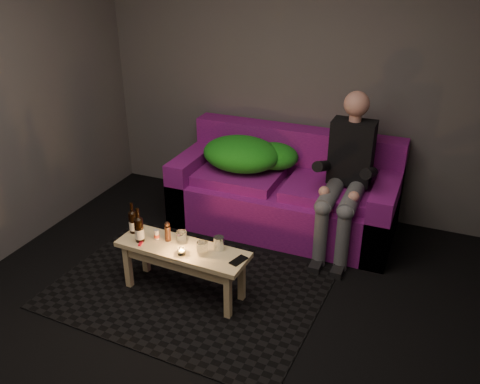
# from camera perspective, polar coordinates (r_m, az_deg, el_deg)

# --- Properties ---
(floor) EXTENTS (4.50, 4.50, 0.00)m
(floor) POSITION_cam_1_polar(r_m,az_deg,el_deg) (3.48, -4.69, -17.21)
(floor) COLOR black
(floor) RESTS_ON ground
(room) EXTENTS (4.50, 4.50, 4.50)m
(room) POSITION_cam_1_polar(r_m,az_deg,el_deg) (3.05, -1.75, 12.01)
(room) COLOR silver
(room) RESTS_ON ground
(rug) EXTENTS (2.05, 1.53, 0.01)m
(rug) POSITION_cam_1_polar(r_m,az_deg,el_deg) (3.99, -5.86, -10.72)
(rug) COLOR black
(rug) RESTS_ON floor
(sofa) EXTENTS (1.99, 0.90, 0.86)m
(sofa) POSITION_cam_1_polar(r_m,az_deg,el_deg) (4.71, 5.14, -0.18)
(sofa) COLOR #6A0F73
(sofa) RESTS_ON floor
(green_blanket) EXTENTS (0.88, 0.60, 0.30)m
(green_blanket) POSITION_cam_1_polar(r_m,az_deg,el_deg) (4.68, 0.84, 4.26)
(green_blanket) COLOR #198818
(green_blanket) RESTS_ON sofa
(person) EXTENTS (0.36, 0.83, 1.33)m
(person) POSITION_cam_1_polar(r_m,az_deg,el_deg) (4.29, 11.85, 2.20)
(person) COLOR black
(person) RESTS_ON sofa
(coffee_table) EXTENTS (1.01, 0.36, 0.41)m
(coffee_table) POSITION_cam_1_polar(r_m,az_deg,el_deg) (3.77, -6.44, -7.12)
(coffee_table) COLOR #D9C17F
(coffee_table) RESTS_ON rug
(beer_bottle_a) EXTENTS (0.06, 0.06, 0.25)m
(beer_bottle_a) POSITION_cam_1_polar(r_m,az_deg,el_deg) (3.93, -11.93, -3.27)
(beer_bottle_a) COLOR black
(beer_bottle_a) RESTS_ON coffee_table
(beer_bottle_b) EXTENTS (0.07, 0.07, 0.27)m
(beer_bottle_b) POSITION_cam_1_polar(r_m,az_deg,el_deg) (3.80, -11.27, -4.11)
(beer_bottle_b) COLOR black
(beer_bottle_b) RESTS_ON coffee_table
(salt_shaker) EXTENTS (0.04, 0.04, 0.08)m
(salt_shaker) POSITION_cam_1_polar(r_m,az_deg,el_deg) (3.83, -9.34, -4.75)
(salt_shaker) COLOR silver
(salt_shaker) RESTS_ON coffee_table
(pepper_mill) EXTENTS (0.05, 0.05, 0.12)m
(pepper_mill) POSITION_cam_1_polar(r_m,az_deg,el_deg) (3.79, -8.11, -4.64)
(pepper_mill) COLOR black
(pepper_mill) RESTS_ON coffee_table
(tumbler_back) EXTENTS (0.09, 0.09, 0.09)m
(tumbler_back) POSITION_cam_1_polar(r_m,az_deg,el_deg) (3.76, -6.57, -5.05)
(tumbler_back) COLOR white
(tumbler_back) RESTS_ON coffee_table
(tealight) EXTENTS (0.06, 0.06, 0.04)m
(tealight) POSITION_cam_1_polar(r_m,az_deg,el_deg) (3.64, -6.57, -6.67)
(tealight) COLOR white
(tealight) RESTS_ON coffee_table
(tumbler_front) EXTENTS (0.09, 0.09, 0.10)m
(tumbler_front) POSITION_cam_1_polar(r_m,az_deg,el_deg) (3.61, -4.24, -6.33)
(tumbler_front) COLOR white
(tumbler_front) RESTS_ON coffee_table
(steel_cup) EXTENTS (0.09, 0.09, 0.10)m
(steel_cup) POSITION_cam_1_polar(r_m,az_deg,el_deg) (3.65, -2.39, -5.78)
(steel_cup) COLOR silver
(steel_cup) RESTS_ON coffee_table
(smartphone) EXTENTS (0.11, 0.15, 0.01)m
(smartphone) POSITION_cam_1_polar(r_m,az_deg,el_deg) (3.55, -0.16, -7.70)
(smartphone) COLOR black
(smartphone) RESTS_ON coffee_table
(red_lighter) EXTENTS (0.04, 0.08, 0.01)m
(red_lighter) POSITION_cam_1_polar(r_m,az_deg,el_deg) (3.81, -11.08, -5.65)
(red_lighter) COLOR red
(red_lighter) RESTS_ON coffee_table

